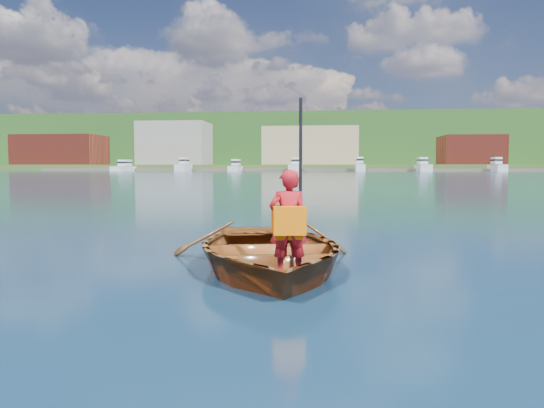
{
  "coord_description": "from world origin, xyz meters",
  "views": [
    {
      "loc": [
        1.21,
        -7.32,
        1.26
      ],
      "look_at": [
        0.51,
        -0.89,
        0.8
      ],
      "focal_mm": 35.0,
      "sensor_mm": 36.0,
      "label": 1
    }
  ],
  "objects_px": {
    "child_paddler": "(289,222)",
    "marina_yachts": "(366,167)",
    "rowboat": "(268,251)",
    "dock": "(299,170)"
  },
  "relations": [
    {
      "from": "rowboat",
      "to": "marina_yachts",
      "type": "xyz_separation_m",
      "value": [
        10.9,
        144.19,
        1.13
      ]
    },
    {
      "from": "dock",
      "to": "marina_yachts",
      "type": "height_order",
      "value": "marina_yachts"
    },
    {
      "from": "rowboat",
      "to": "child_paddler",
      "type": "xyz_separation_m",
      "value": [
        0.32,
        -0.85,
        0.44
      ]
    },
    {
      "from": "rowboat",
      "to": "dock",
      "type": "xyz_separation_m",
      "value": [
        -8.21,
        148.89,
        0.17
      ]
    },
    {
      "from": "child_paddler",
      "to": "marina_yachts",
      "type": "bearing_deg",
      "value": 85.83
    },
    {
      "from": "child_paddler",
      "to": "marina_yachts",
      "type": "relative_size",
      "value": 0.01
    },
    {
      "from": "rowboat",
      "to": "child_paddler",
      "type": "bearing_deg",
      "value": -69.13
    },
    {
      "from": "rowboat",
      "to": "dock",
      "type": "height_order",
      "value": "dock"
    },
    {
      "from": "child_paddler",
      "to": "dock",
      "type": "xyz_separation_m",
      "value": [
        -8.54,
        149.74,
        -0.27
      ]
    },
    {
      "from": "child_paddler",
      "to": "dock",
      "type": "height_order",
      "value": "child_paddler"
    }
  ]
}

